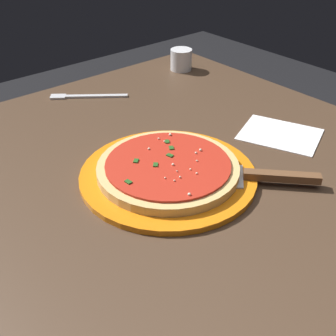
% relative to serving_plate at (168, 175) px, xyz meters
% --- Properties ---
extents(restaurant_table, '(1.04, 0.92, 0.74)m').
position_rel_serving_plate_xyz_m(restaurant_table, '(-0.02, -0.03, -0.13)').
color(restaurant_table, black).
rests_on(restaurant_table, ground_plane).
extents(serving_plate, '(0.31, 0.31, 0.01)m').
position_rel_serving_plate_xyz_m(serving_plate, '(0.00, 0.00, 0.00)').
color(serving_plate, orange).
rests_on(serving_plate, restaurant_table).
extents(pizza, '(0.25, 0.25, 0.02)m').
position_rel_serving_plate_xyz_m(pizza, '(0.00, -0.00, 0.01)').
color(pizza, '#DBB26B').
rests_on(pizza, serving_plate).
extents(pizza_server, '(0.19, 0.18, 0.01)m').
position_rel_serving_plate_xyz_m(pizza_server, '(-0.11, -0.11, 0.01)').
color(pizza_server, silver).
rests_on(pizza_server, serving_plate).
extents(cup_small_sauce, '(0.06, 0.06, 0.06)m').
position_rel_serving_plate_xyz_m(cup_small_sauce, '(0.38, -0.37, 0.02)').
color(cup_small_sauce, silver).
rests_on(cup_small_sauce, restaurant_table).
extents(napkin_folded_right, '(0.19, 0.17, 0.00)m').
position_rel_serving_plate_xyz_m(napkin_folded_right, '(-0.03, -0.28, -0.00)').
color(napkin_folded_right, white).
rests_on(napkin_folded_right, restaurant_table).
extents(fork, '(0.13, 0.16, 0.00)m').
position_rel_serving_plate_xyz_m(fork, '(0.39, -0.07, -0.00)').
color(fork, silver).
rests_on(fork, restaurant_table).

